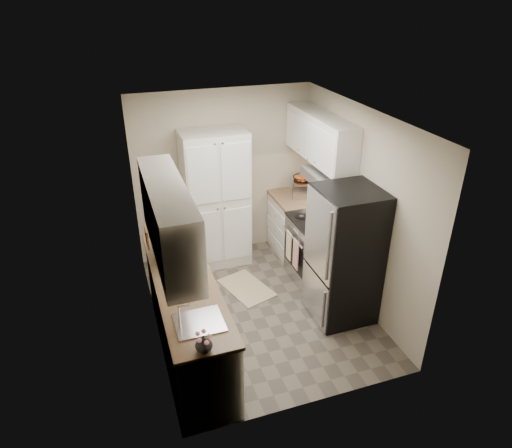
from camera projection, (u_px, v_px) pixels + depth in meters
name	position (u px, v px, depth m)	size (l,w,h in m)	color
ground	(259.00, 308.00, 5.92)	(3.20, 3.20, 0.00)	#665B4C
room_shell	(258.00, 194.00, 5.15)	(2.64, 3.24, 2.52)	#C1B59C
pantry_cabinet	(216.00, 200.00, 6.50)	(0.90, 0.55, 2.00)	silver
base_cabinet_left	(188.00, 317.00, 5.07)	(0.60, 2.30, 0.88)	silver
countertop_left	(185.00, 283.00, 4.86)	(0.63, 2.33, 0.04)	#846647
base_cabinet_right	(295.00, 226.00, 7.00)	(0.60, 0.80, 0.88)	silver
countertop_right	(296.00, 199.00, 6.78)	(0.63, 0.83, 0.04)	#846647
electric_range	(316.00, 249.00, 6.30)	(0.71, 0.78, 1.13)	#B7B7BC
refrigerator	(345.00, 255.00, 5.45)	(0.70, 0.72, 1.70)	#B7B7BC
microwave	(179.00, 243.00, 5.27)	(0.54, 0.37, 0.30)	#ACADB1
wine_bottle	(160.00, 237.00, 5.43)	(0.07, 0.07, 0.26)	black
flower_vase	(204.00, 344.00, 3.89)	(0.15, 0.15, 0.16)	silver
cutting_board	(176.00, 221.00, 5.76)	(0.02, 0.24, 0.30)	#3A8C43
toaster_oven	(301.00, 189.00, 6.80)	(0.30, 0.38, 0.22)	silver
fruit_basket	(302.00, 177.00, 6.75)	(0.27, 0.27, 0.11)	#E15714
kitchen_mat	(246.00, 288.00, 6.30)	(0.49, 0.78, 0.01)	beige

